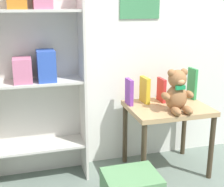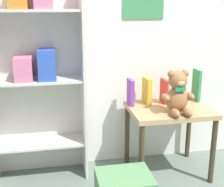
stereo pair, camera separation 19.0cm
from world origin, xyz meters
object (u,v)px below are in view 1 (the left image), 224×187
at_px(teddy_bear, 177,92).
at_px(book_standing_purple, 129,92).
at_px(book_standing_yellow, 145,90).
at_px(book_standing_green, 192,84).
at_px(book_standing_red, 161,90).
at_px(display_table, 167,116).
at_px(book_standing_pink, 177,87).
at_px(bookshelf_side, 34,66).

height_order(teddy_bear, book_standing_purple, teddy_bear).
relative_size(book_standing_yellow, book_standing_green, 0.80).
bearing_deg(book_standing_red, book_standing_green, 0.06).
bearing_deg(book_standing_green, teddy_bear, -138.52).
xyz_separation_m(display_table, book_standing_green, (0.28, 0.13, 0.21)).
xyz_separation_m(book_standing_purple, book_standing_yellow, (0.14, 0.02, 0.00)).
bearing_deg(book_standing_pink, bookshelf_side, 174.75).
xyz_separation_m(book_standing_pink, book_standing_green, (0.14, 0.01, 0.02)).
relative_size(teddy_bear, book_standing_yellow, 1.54).
distance_m(display_table, book_standing_green, 0.37).
bearing_deg(book_standing_pink, book_standing_green, 0.93).
relative_size(teddy_bear, book_standing_purple, 1.55).
distance_m(bookshelf_side, book_standing_green, 1.27).
relative_size(book_standing_pink, book_standing_green, 0.84).
bearing_deg(display_table, book_standing_pink, 41.51).
bearing_deg(book_standing_red, bookshelf_side, 176.98).
xyz_separation_m(display_table, book_standing_yellow, (-0.14, 0.14, 0.18)).
distance_m(bookshelf_side, book_standing_pink, 1.14).
xyz_separation_m(display_table, book_standing_red, (-0.00, 0.13, 0.18)).
relative_size(bookshelf_side, book_standing_pink, 7.17).
relative_size(book_standing_red, book_standing_green, 0.74).
relative_size(bookshelf_side, teddy_bear, 4.91).
bearing_deg(teddy_bear, display_table, 94.16).
xyz_separation_m(bookshelf_side, book_standing_yellow, (0.84, -0.03, -0.23)).
distance_m(display_table, book_standing_purple, 0.35).
distance_m(book_standing_red, book_standing_pink, 0.14).
distance_m(book_standing_pink, book_standing_green, 0.14).
height_order(book_standing_purple, book_standing_red, book_standing_purple).
xyz_separation_m(bookshelf_side, book_standing_green, (1.26, -0.04, -0.20)).
xyz_separation_m(book_standing_yellow, book_standing_pink, (0.28, -0.02, 0.01)).
distance_m(display_table, book_standing_yellow, 0.27).
relative_size(teddy_bear, book_standing_red, 1.66).
bearing_deg(teddy_bear, book_standing_red, 92.03).
height_order(book_standing_red, book_standing_green, book_standing_green).
bearing_deg(book_standing_yellow, book_standing_green, -3.89).
xyz_separation_m(book_standing_red, book_standing_green, (0.28, 0.00, 0.03)).
bearing_deg(display_table, book_standing_green, 25.35).
relative_size(display_table, book_standing_yellow, 2.99).
height_order(teddy_bear, book_standing_green, teddy_bear).
relative_size(bookshelf_side, book_standing_green, 6.02).
relative_size(book_standing_purple, book_standing_yellow, 0.99).
distance_m(bookshelf_side, book_standing_purple, 0.74).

